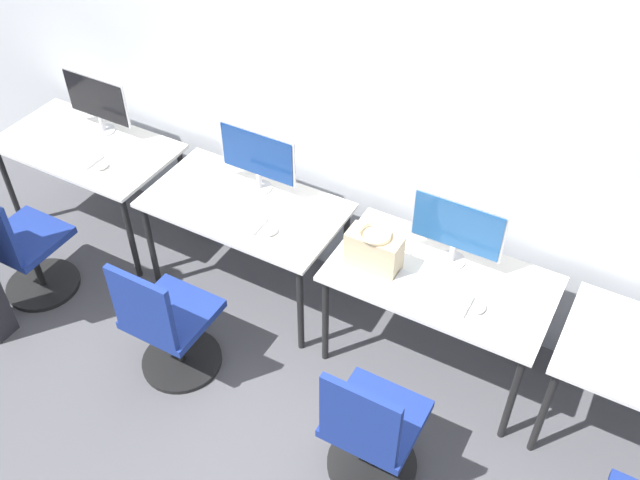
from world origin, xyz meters
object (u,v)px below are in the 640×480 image
at_px(monitor_right, 457,229).
at_px(office_chair_right, 371,434).
at_px(monitor_left, 258,157).
at_px(mouse_right, 480,308).
at_px(office_chair_left, 168,328).
at_px(mouse_far_left, 103,166).
at_px(office_chair_far_left, 23,251).
at_px(handbag, 374,251).
at_px(keyboard_right, 431,293).
at_px(mouse_left, 272,231).
at_px(keyboard_far_left, 71,153).
at_px(keyboard_left, 231,216).
at_px(monitor_far_left, 97,101).

bearing_deg(monitor_right, office_chair_right, -89.27).
distance_m(monitor_left, mouse_right, 1.58).
bearing_deg(office_chair_left, mouse_far_left, 146.23).
height_order(office_chair_far_left, office_chair_right, same).
bearing_deg(handbag, keyboard_right, -6.90).
bearing_deg(mouse_far_left, handbag, 1.23).
bearing_deg(office_chair_far_left, office_chair_left, -2.63).
relative_size(mouse_far_left, mouse_left, 1.00).
distance_m(keyboard_far_left, keyboard_right, 2.56).
relative_size(mouse_right, handbag, 0.30).
relative_size(office_chair_left, monitor_right, 1.74).
bearing_deg(keyboard_left, handbag, 2.46).
bearing_deg(monitor_far_left, handbag, -7.46).
relative_size(monitor_far_left, mouse_left, 5.74).
distance_m(monitor_far_left, monitor_right, 2.56).
bearing_deg(keyboard_right, handbag, 173.10).
xyz_separation_m(keyboard_far_left, office_chair_far_left, (0.06, -0.61, -0.35)).
relative_size(office_chair_far_left, handbag, 3.00).
bearing_deg(keyboard_right, office_chair_far_left, -166.53).
relative_size(monitor_right, keyboard_right, 1.23).
height_order(keyboard_left, monitor_right, monitor_right).
height_order(monitor_left, mouse_left, monitor_left).
xyz_separation_m(mouse_left, office_chair_left, (-0.30, -0.66, -0.36)).
bearing_deg(keyboard_far_left, keyboard_left, -0.43).
relative_size(office_chair_far_left, monitor_left, 1.74).
bearing_deg(office_chair_far_left, keyboard_right, 13.47).
relative_size(mouse_left, mouse_right, 1.00).
distance_m(mouse_far_left, office_chair_left, 1.23).
xyz_separation_m(monitor_far_left, keyboard_right, (2.56, -0.33, -0.23)).
distance_m(mouse_right, handbag, 0.63).
bearing_deg(monitor_far_left, keyboard_far_left, -90.00).
xyz_separation_m(mouse_left, keyboard_right, (0.99, -0.01, -0.01)).
relative_size(keyboard_far_left, keyboard_left, 1.00).
height_order(keyboard_far_left, handbag, handbag).
xyz_separation_m(office_chair_right, handbag, (-0.38, 0.75, 0.45)).
relative_size(keyboard_left, office_chair_right, 0.47).
bearing_deg(office_chair_right, office_chair_far_left, 177.42).
distance_m(monitor_left, keyboard_right, 1.34).
distance_m(keyboard_left, mouse_left, 0.29).
xyz_separation_m(monitor_far_left, office_chair_left, (1.26, -0.98, -0.58)).
distance_m(mouse_far_left, monitor_left, 1.07).
relative_size(monitor_left, keyboard_left, 1.23).
bearing_deg(monitor_far_left, office_chair_left, -37.88).
xyz_separation_m(office_chair_far_left, handbag, (2.13, 0.64, 0.45)).
xyz_separation_m(office_chair_left, keyboard_right, (1.29, 0.65, 0.35)).
bearing_deg(handbag, mouse_far_left, -178.77).
height_order(keyboard_far_left, keyboard_left, same).
relative_size(keyboard_right, handbag, 1.40).
xyz_separation_m(office_chair_far_left, keyboard_left, (1.21, 0.60, 0.35)).
distance_m(monitor_far_left, keyboard_far_left, 0.39).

